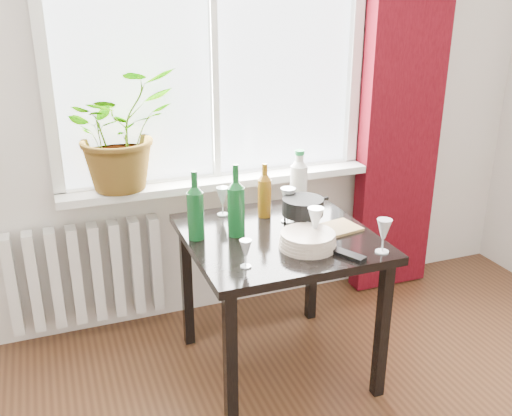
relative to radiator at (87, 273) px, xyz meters
name	(u,v)px	position (x,y,z in m)	size (l,w,h in m)	color
window	(212,33)	(0.75, 0.04, 1.22)	(1.72, 0.08, 1.62)	white
windowsill	(220,181)	(0.75, -0.03, 0.44)	(1.72, 0.20, 0.04)	silver
curtain	(404,84)	(1.87, -0.06, 0.92)	(0.50, 0.12, 2.56)	#3C050C
radiator	(87,273)	(0.00, 0.00, 0.00)	(0.80, 0.10, 0.55)	silver
table	(278,252)	(0.85, -0.63, 0.27)	(0.85, 0.85, 0.74)	black
potted_plant	(119,129)	(0.24, -0.01, 0.77)	(0.55, 0.48, 0.61)	#34661B
wine_bottle_left	(195,205)	(0.48, -0.54, 0.52)	(0.08, 0.08, 0.33)	#0D441B
wine_bottle_right	(236,200)	(0.66, -0.57, 0.53)	(0.08, 0.08, 0.35)	#0D471B
bottle_amber	(265,190)	(0.87, -0.40, 0.50)	(0.07, 0.07, 0.28)	brown
cleaning_bottle	(299,178)	(1.08, -0.34, 0.52)	(0.09, 0.09, 0.31)	silver
wineglass_front_right	(315,225)	(0.96, -0.78, 0.45)	(0.07, 0.07, 0.17)	silver
wineglass_far_right	(383,236)	(1.19, -0.97, 0.44)	(0.07, 0.07, 0.16)	silver
wineglass_back_center	(288,205)	(0.95, -0.51, 0.45)	(0.08, 0.08, 0.18)	silver
wineglass_back_left	(223,201)	(0.68, -0.31, 0.43)	(0.06, 0.06, 0.15)	silver
wineglass_front_left	(246,254)	(0.59, -0.90, 0.42)	(0.05, 0.05, 0.12)	silver
plate_stack	(308,240)	(0.91, -0.81, 0.39)	(0.26, 0.26, 0.07)	beige
fondue_pot	(303,214)	(0.98, -0.61, 0.44)	(0.22, 0.20, 0.15)	black
tv_remote	(347,254)	(1.03, -0.96, 0.37)	(0.05, 0.17, 0.02)	black
cutting_board	(333,229)	(1.11, -0.69, 0.37)	(0.25, 0.16, 0.01)	olive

